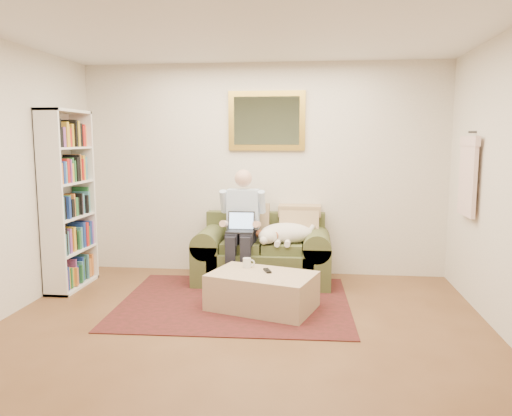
% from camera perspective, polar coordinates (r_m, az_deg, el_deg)
% --- Properties ---
extents(room_shell, '(4.51, 5.00, 2.61)m').
position_cam_1_polar(room_shell, '(4.09, -2.30, 2.55)').
color(room_shell, brown).
rests_on(room_shell, ground).
extents(rug, '(2.40, 1.95, 0.01)m').
position_cam_1_polar(rug, '(5.26, -2.43, -10.67)').
color(rug, black).
rests_on(rug, room_shell).
extents(sofa, '(1.58, 0.80, 0.95)m').
position_cam_1_polar(sofa, '(5.93, 0.81, -5.83)').
color(sofa, '#4D572E').
rests_on(sofa, room_shell).
extents(seated_man, '(0.52, 0.74, 1.33)m').
position_cam_1_polar(seated_man, '(5.74, -1.68, -2.31)').
color(seated_man, '#8CADD8').
rests_on(seated_man, sofa).
extents(laptop, '(0.31, 0.24, 0.22)m').
position_cam_1_polar(laptop, '(5.68, -1.77, -2.10)').
color(laptop, black).
rests_on(laptop, seated_man).
extents(sleeping_dog, '(0.65, 0.41, 0.24)m').
position_cam_1_polar(sleeping_dog, '(5.76, 3.54, -2.89)').
color(sleeping_dog, white).
rests_on(sleeping_dog, sofa).
extents(ottoman, '(1.15, 0.91, 0.36)m').
position_cam_1_polar(ottoman, '(5.02, 0.72, -9.48)').
color(ottoman, tan).
rests_on(ottoman, room_shell).
extents(coffee_mug, '(0.08, 0.08, 0.10)m').
position_cam_1_polar(coffee_mug, '(5.17, -1.04, -6.29)').
color(coffee_mug, white).
rests_on(coffee_mug, ottoman).
extents(tv_remote, '(0.10, 0.16, 0.02)m').
position_cam_1_polar(tv_remote, '(5.03, 1.30, -7.17)').
color(tv_remote, black).
rests_on(tv_remote, ottoman).
extents(bookshelf, '(0.28, 0.80, 2.00)m').
position_cam_1_polar(bookshelf, '(5.97, -20.67, 0.84)').
color(bookshelf, white).
rests_on(bookshelf, room_shell).
extents(wall_mirror, '(0.94, 0.04, 0.72)m').
position_cam_1_polar(wall_mirror, '(6.17, 1.22, 9.93)').
color(wall_mirror, gold).
rests_on(wall_mirror, room_shell).
extents(hanging_shirt, '(0.06, 0.52, 0.90)m').
position_cam_1_polar(hanging_shirt, '(5.51, 23.08, 3.82)').
color(hanging_shirt, '#FCD8D0').
rests_on(hanging_shirt, room_shell).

